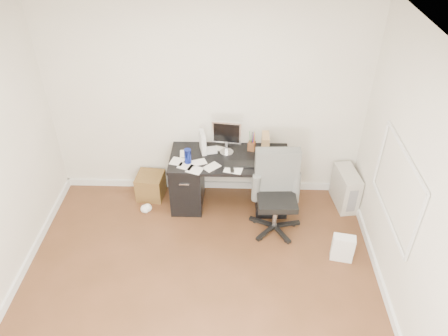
# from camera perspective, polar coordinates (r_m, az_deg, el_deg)

# --- Properties ---
(ground) EXTENTS (4.00, 4.00, 0.00)m
(ground) POSITION_cam_1_polar(r_m,az_deg,el_deg) (4.81, -3.50, -17.40)
(ground) COLOR #4B2E18
(ground) RESTS_ON ground
(room_shell) EXTENTS (4.02, 4.02, 2.71)m
(room_shell) POSITION_cam_1_polar(r_m,az_deg,el_deg) (3.64, -3.89, -1.28)
(room_shell) COLOR beige
(room_shell) RESTS_ON ground
(desk) EXTENTS (1.50, 0.70, 0.75)m
(desk) POSITION_cam_1_polar(r_m,az_deg,el_deg) (5.68, 0.71, -1.51)
(desk) COLOR black
(desk) RESTS_ON ground
(loose_papers) EXTENTS (1.10, 0.60, 0.00)m
(loose_papers) POSITION_cam_1_polar(r_m,az_deg,el_deg) (5.43, -1.39, 1.13)
(loose_papers) COLOR white
(loose_papers) RESTS_ON desk
(lcd_monitor) EXTENTS (0.39, 0.25, 0.46)m
(lcd_monitor) POSITION_cam_1_polar(r_m,az_deg,el_deg) (5.43, 0.35, 4.02)
(lcd_monitor) COLOR silver
(lcd_monitor) RESTS_ON desk
(keyboard) EXTENTS (0.40, 0.14, 0.02)m
(keyboard) POSITION_cam_1_polar(r_m,az_deg,el_deg) (5.34, 2.13, 0.53)
(keyboard) COLOR black
(keyboard) RESTS_ON desk
(computer_mouse) EXTENTS (0.07, 0.07, 0.06)m
(computer_mouse) POSITION_cam_1_polar(r_m,az_deg,el_deg) (5.39, 5.49, 1.00)
(computer_mouse) COLOR silver
(computer_mouse) RESTS_ON desk
(travel_mug) EXTENTS (0.09, 0.09, 0.19)m
(travel_mug) POSITION_cam_1_polar(r_m,az_deg,el_deg) (5.34, -4.76, 1.55)
(travel_mug) COLOR navy
(travel_mug) RESTS_ON desk
(white_binder) EXTENTS (0.16, 0.25, 0.27)m
(white_binder) POSITION_cam_1_polar(r_m,az_deg,el_deg) (5.52, -2.80, 3.39)
(white_binder) COLOR silver
(white_binder) RESTS_ON desk
(magazine_file) EXTENTS (0.12, 0.23, 0.27)m
(magazine_file) POSITION_cam_1_polar(r_m,az_deg,el_deg) (5.50, 5.41, 3.11)
(magazine_file) COLOR #A2774E
(magazine_file) RESTS_ON desk
(pen_cup) EXTENTS (0.13, 0.13, 0.27)m
(pen_cup) POSITION_cam_1_polar(r_m,az_deg,el_deg) (5.55, 3.66, 3.55)
(pen_cup) COLOR #573618
(pen_cup) RESTS_ON desk
(yellow_book) EXTENTS (0.21, 0.27, 0.05)m
(yellow_book) POSITION_cam_1_polar(r_m,az_deg,el_deg) (5.35, 8.10, 0.43)
(yellow_book) COLOR gold
(yellow_book) RESTS_ON desk
(paper_remote) EXTENTS (0.25, 0.22, 0.02)m
(paper_remote) POSITION_cam_1_polar(r_m,az_deg,el_deg) (5.25, 1.22, -0.15)
(paper_remote) COLOR white
(paper_remote) RESTS_ON desk
(office_chair) EXTENTS (0.63, 0.63, 1.07)m
(office_chair) POSITION_cam_1_polar(r_m,az_deg,el_deg) (5.25, 6.93, -3.57)
(office_chair) COLOR #535653
(office_chair) RESTS_ON ground
(pc_tower) EXTENTS (0.30, 0.54, 0.51)m
(pc_tower) POSITION_cam_1_polar(r_m,az_deg,el_deg) (5.98, 15.60, -2.57)
(pc_tower) COLOR #A5A295
(pc_tower) RESTS_ON ground
(shopping_bag) EXTENTS (0.28, 0.22, 0.34)m
(shopping_bag) POSITION_cam_1_polar(r_m,az_deg,el_deg) (5.27, 15.25, -10.04)
(shopping_bag) COLOR white
(shopping_bag) RESTS_ON ground
(wicker_basket) EXTENTS (0.38, 0.38, 0.35)m
(wicker_basket) POSITION_cam_1_polar(r_m,az_deg,el_deg) (6.02, -9.55, -2.29)
(wicker_basket) COLOR #4C3616
(wicker_basket) RESTS_ON ground
(desk_printer) EXTENTS (0.41, 0.36, 0.21)m
(desk_printer) POSITION_cam_1_polar(r_m,az_deg,el_deg) (6.01, 7.65, -2.98)
(desk_printer) COLOR slate
(desk_printer) RESTS_ON ground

